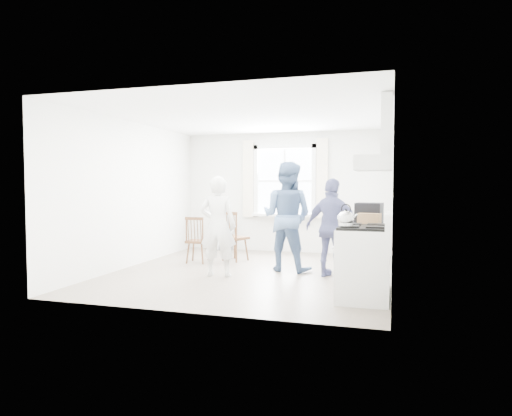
{
  "coord_description": "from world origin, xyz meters",
  "views": [
    {
      "loc": [
        2.24,
        -7.24,
        1.48
      ],
      "look_at": [
        0.02,
        0.2,
        1.07
      ],
      "focal_mm": 32.0,
      "sensor_mm": 36.0,
      "label": 1
    }
  ],
  "objects_px": {
    "windsor_chair_b": "(232,231)",
    "person_mid": "(287,216)",
    "person_left": "(218,226)",
    "person_right": "(333,228)",
    "windsor_chair_a": "(196,235)",
    "stereo_stack": "(369,214)",
    "gas_stove": "(364,263)",
    "low_cabinet": "(371,257)"
  },
  "relations": [
    {
      "from": "low_cabinet",
      "to": "windsor_chair_a",
      "type": "relative_size",
      "value": 1.02
    },
    {
      "from": "windsor_chair_a",
      "to": "person_mid",
      "type": "bearing_deg",
      "value": -6.3
    },
    {
      "from": "gas_stove",
      "to": "person_right",
      "type": "bearing_deg",
      "value": 112.43
    },
    {
      "from": "windsor_chair_a",
      "to": "windsor_chair_b",
      "type": "xyz_separation_m",
      "value": [
        0.57,
        0.42,
        0.05
      ]
    },
    {
      "from": "windsor_chair_a",
      "to": "person_left",
      "type": "xyz_separation_m",
      "value": [
        0.83,
        -0.99,
        0.27
      ]
    },
    {
      "from": "gas_stove",
      "to": "windsor_chair_b",
      "type": "xyz_separation_m",
      "value": [
        -2.6,
        2.31,
        0.11
      ]
    },
    {
      "from": "gas_stove",
      "to": "stereo_stack",
      "type": "relative_size",
      "value": 2.82
    },
    {
      "from": "stereo_stack",
      "to": "gas_stove",
      "type": "bearing_deg",
      "value": -92.03
    },
    {
      "from": "windsor_chair_a",
      "to": "person_mid",
      "type": "xyz_separation_m",
      "value": [
        1.79,
        -0.2,
        0.39
      ]
    },
    {
      "from": "windsor_chair_a",
      "to": "person_right",
      "type": "bearing_deg",
      "value": -11.66
    },
    {
      "from": "gas_stove",
      "to": "stereo_stack",
      "type": "xyz_separation_m",
      "value": [
        0.03,
        0.75,
        0.57
      ]
    },
    {
      "from": "stereo_stack",
      "to": "windsor_chair_a",
      "type": "distance_m",
      "value": 3.43
    },
    {
      "from": "person_left",
      "to": "person_right",
      "type": "relative_size",
      "value": 1.02
    },
    {
      "from": "gas_stove",
      "to": "windsor_chair_b",
      "type": "bearing_deg",
      "value": 138.32
    },
    {
      "from": "person_right",
      "to": "windsor_chair_a",
      "type": "bearing_deg",
      "value": 5.83
    },
    {
      "from": "windsor_chair_b",
      "to": "windsor_chair_a",
      "type": "bearing_deg",
      "value": -143.67
    },
    {
      "from": "gas_stove",
      "to": "stereo_stack",
      "type": "height_order",
      "value": "stereo_stack"
    },
    {
      "from": "low_cabinet",
      "to": "windsor_chair_b",
      "type": "bearing_deg",
      "value": 148.83
    },
    {
      "from": "person_left",
      "to": "windsor_chair_b",
      "type": "bearing_deg",
      "value": -86.9
    },
    {
      "from": "person_mid",
      "to": "windsor_chair_a",
      "type": "bearing_deg",
      "value": 5.25
    },
    {
      "from": "low_cabinet",
      "to": "person_mid",
      "type": "height_order",
      "value": "person_mid"
    },
    {
      "from": "stereo_stack",
      "to": "windsor_chair_b",
      "type": "distance_m",
      "value": 3.09
    },
    {
      "from": "stereo_stack",
      "to": "person_left",
      "type": "height_order",
      "value": "person_left"
    },
    {
      "from": "stereo_stack",
      "to": "person_right",
      "type": "relative_size",
      "value": 0.25
    },
    {
      "from": "gas_stove",
      "to": "person_right",
      "type": "xyz_separation_m",
      "value": [
        -0.56,
        1.36,
        0.3
      ]
    },
    {
      "from": "low_cabinet",
      "to": "stereo_stack",
      "type": "xyz_separation_m",
      "value": [
        -0.04,
        0.05,
        0.61
      ]
    },
    {
      "from": "stereo_stack",
      "to": "person_left",
      "type": "relative_size",
      "value": 0.25
    },
    {
      "from": "person_mid",
      "to": "person_left",
      "type": "bearing_deg",
      "value": 51.17
    },
    {
      "from": "windsor_chair_b",
      "to": "person_right",
      "type": "height_order",
      "value": "person_right"
    },
    {
      "from": "low_cabinet",
      "to": "person_right",
      "type": "bearing_deg",
      "value": 133.71
    },
    {
      "from": "person_left",
      "to": "low_cabinet",
      "type": "bearing_deg",
      "value": 167.28
    },
    {
      "from": "windsor_chair_b",
      "to": "person_mid",
      "type": "height_order",
      "value": "person_mid"
    },
    {
      "from": "gas_stove",
      "to": "windsor_chair_a",
      "type": "height_order",
      "value": "gas_stove"
    },
    {
      "from": "low_cabinet",
      "to": "windsor_chair_a",
      "type": "bearing_deg",
      "value": 159.69
    },
    {
      "from": "person_left",
      "to": "person_right",
      "type": "xyz_separation_m",
      "value": [
        1.77,
        0.45,
        -0.02
      ]
    },
    {
      "from": "windsor_chair_a",
      "to": "person_left",
      "type": "height_order",
      "value": "person_left"
    },
    {
      "from": "gas_stove",
      "to": "person_mid",
      "type": "xyz_separation_m",
      "value": [
        -1.38,
        1.7,
        0.45
      ]
    },
    {
      "from": "low_cabinet",
      "to": "windsor_chair_a",
      "type": "xyz_separation_m",
      "value": [
        -3.23,
        1.2,
        0.09
      ]
    },
    {
      "from": "person_left",
      "to": "person_right",
      "type": "distance_m",
      "value": 1.83
    },
    {
      "from": "person_left",
      "to": "person_right",
      "type": "bearing_deg",
      "value": -173.47
    },
    {
      "from": "person_left",
      "to": "gas_stove",
      "type": "bearing_deg",
      "value": 150.97
    },
    {
      "from": "gas_stove",
      "to": "person_right",
      "type": "height_order",
      "value": "person_right"
    }
  ]
}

